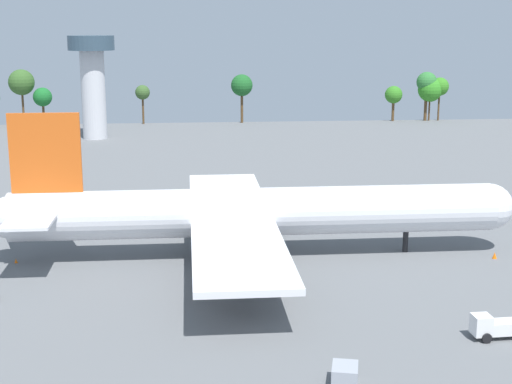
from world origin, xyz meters
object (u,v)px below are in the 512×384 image
at_px(cargo_container_fore, 345,375).
at_px(safety_cone_tail, 16,261).
at_px(safety_cone_nose, 495,255).
at_px(maintenance_van, 497,326).
at_px(control_tower, 93,76).
at_px(cargo_airplane, 253,213).

bearing_deg(cargo_container_fore, safety_cone_tail, 133.86).
bearing_deg(safety_cone_tail, cargo_container_fore, -46.14).
bearing_deg(safety_cone_nose, cargo_container_fore, -129.20).
distance_m(maintenance_van, cargo_container_fore, 17.80).
height_order(cargo_container_fore, safety_cone_nose, cargo_container_fore).
relative_size(maintenance_van, cargo_container_fore, 1.77).
bearing_deg(maintenance_van, control_tower, 111.79).
relative_size(cargo_container_fore, safety_cone_nose, 3.69).
bearing_deg(cargo_container_fore, safety_cone_nose, 50.80).
height_order(cargo_airplane, maintenance_van, cargo_airplane).
bearing_deg(maintenance_van, cargo_airplane, 126.73).
bearing_deg(maintenance_van, safety_cone_nose, 67.94).
bearing_deg(control_tower, cargo_container_fore, -75.40).
distance_m(maintenance_van, safety_cone_nose, 25.33).
bearing_deg(control_tower, cargo_airplane, -72.92).
bearing_deg(safety_cone_nose, control_tower, 120.03).
height_order(maintenance_van, safety_cone_tail, maintenance_van).
distance_m(cargo_airplane, maintenance_van, 34.36).
distance_m(safety_cone_tail, control_tower, 103.52).
relative_size(maintenance_van, control_tower, 0.21).
xyz_separation_m(maintenance_van, safety_cone_tail, (-49.53, 27.09, -0.87)).
xyz_separation_m(cargo_airplane, cargo_container_fore, (4.38, -35.12, -4.79)).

